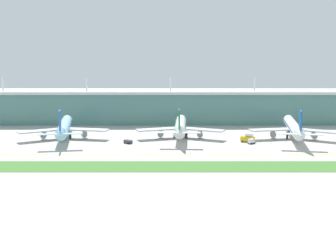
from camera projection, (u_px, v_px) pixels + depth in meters
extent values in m
plane|color=#A8A59E|center=(170.00, 154.00, 197.93)|extent=(600.00, 600.00, 0.00)
cube|color=slate|center=(169.00, 108.00, 295.44)|extent=(280.00, 28.00, 20.34)
cube|color=silver|center=(169.00, 92.00, 293.72)|extent=(288.00, 34.00, 1.80)
cylinder|color=silver|center=(1.00, 84.00, 286.85)|extent=(0.90, 0.90, 9.00)
cylinder|color=silver|center=(85.00, 84.00, 287.10)|extent=(0.90, 0.90, 9.00)
cylinder|color=silver|center=(169.00, 84.00, 287.35)|extent=(0.90, 0.90, 9.00)
cylinder|color=silver|center=(252.00, 84.00, 287.60)|extent=(0.90, 0.90, 9.00)
cylinder|color=silver|center=(336.00, 84.00, 287.85)|extent=(0.90, 0.90, 9.00)
cylinder|color=#9ED1EA|center=(62.00, 127.00, 236.89)|extent=(14.93, 54.12, 5.80)
cone|color=#9ED1EA|center=(65.00, 119.00, 265.05)|extent=(6.11, 4.88, 5.51)
cone|color=#9ED1EA|center=(58.00, 134.00, 207.56)|extent=(5.99, 7.37, 5.72)
cube|color=#2D5BB7|center=(58.00, 120.00, 207.53)|extent=(1.78, 6.43, 9.50)
cube|color=#9ED1EA|center=(47.00, 134.00, 207.13)|extent=(10.40, 4.86, 0.36)
cube|color=#9ED1EA|center=(70.00, 134.00, 209.03)|extent=(10.40, 4.86, 0.36)
cube|color=#B7BABF|center=(39.00, 131.00, 230.71)|extent=(23.98, 18.44, 0.70)
cylinder|color=gray|center=(42.00, 136.00, 232.75)|extent=(3.92, 4.98, 3.20)
cube|color=#B7BABF|center=(85.00, 130.00, 234.87)|extent=(24.89, 11.70, 0.70)
cylinder|color=gray|center=(82.00, 134.00, 236.50)|extent=(3.92, 4.98, 3.20)
cylinder|color=black|center=(65.00, 129.00, 257.28)|extent=(0.70, 0.70, 3.60)
cylinder|color=black|center=(56.00, 136.00, 234.15)|extent=(1.10, 1.10, 3.60)
cylinder|color=black|center=(68.00, 136.00, 235.25)|extent=(1.10, 1.10, 3.60)
cube|color=#2D5BB7|center=(62.00, 126.00, 236.83)|extent=(14.05, 48.81, 0.60)
cylinder|color=silver|center=(178.00, 126.00, 239.77)|extent=(8.25, 50.58, 5.80)
cone|color=silver|center=(179.00, 119.00, 266.59)|extent=(5.70, 4.26, 5.51)
cone|color=silver|center=(177.00, 132.00, 211.77)|extent=(5.25, 6.86, 5.72)
cube|color=#146B38|center=(177.00, 119.00, 211.75)|extent=(1.01, 6.43, 9.50)
cube|color=silver|center=(166.00, 132.00, 212.54)|extent=(10.14, 3.69, 0.36)
cube|color=silver|center=(188.00, 133.00, 212.05)|extent=(10.14, 3.69, 0.36)
cube|color=#B7BABF|center=(156.00, 129.00, 236.13)|extent=(24.90, 14.31, 0.70)
cylinder|color=gray|center=(159.00, 134.00, 237.93)|extent=(3.42, 4.65, 3.20)
cube|color=#B7BABF|center=(200.00, 130.00, 235.08)|extent=(24.64, 16.24, 0.70)
cylinder|color=gray|center=(198.00, 134.00, 236.99)|extent=(3.42, 4.65, 3.20)
cylinder|color=black|center=(179.00, 129.00, 259.13)|extent=(0.70, 0.70, 3.60)
cylinder|color=black|center=(172.00, 135.00, 237.68)|extent=(1.10, 1.10, 3.60)
cylinder|color=black|center=(184.00, 135.00, 237.39)|extent=(1.10, 1.10, 3.60)
cube|color=#146B38|center=(178.00, 125.00, 239.70)|extent=(8.05, 45.55, 0.60)
cylinder|color=white|center=(291.00, 127.00, 237.16)|extent=(15.23, 54.98, 5.80)
cone|color=white|center=(286.00, 119.00, 265.79)|extent=(6.12, 4.90, 5.51)
cone|color=white|center=(298.00, 134.00, 207.37)|extent=(6.01, 7.38, 5.72)
cube|color=#19519E|center=(298.00, 120.00, 207.34)|extent=(1.80, 6.42, 9.50)
cube|color=white|center=(286.00, 134.00, 208.81)|extent=(10.40, 4.89, 0.36)
cube|color=white|center=(310.00, 134.00, 206.97)|extent=(10.40, 4.89, 0.36)
cube|color=#B7BABF|center=(269.00, 130.00, 235.06)|extent=(24.89, 11.64, 0.70)
cylinder|color=gray|center=(271.00, 134.00, 236.70)|extent=(3.93, 4.99, 3.20)
cube|color=#B7BABF|center=(315.00, 131.00, 231.05)|extent=(23.96, 18.49, 0.70)
cylinder|color=gray|center=(312.00, 135.00, 233.09)|extent=(3.93, 4.99, 3.20)
cylinder|color=black|center=(287.00, 129.00, 257.90)|extent=(0.70, 0.70, 3.60)
cylinder|color=black|center=(285.00, 136.00, 235.50)|extent=(1.10, 1.10, 3.60)
cylinder|color=black|center=(297.00, 136.00, 234.43)|extent=(1.10, 1.10, 3.60)
cube|color=#19519E|center=(291.00, 126.00, 237.10)|extent=(14.32, 49.59, 0.60)
cube|color=yellow|center=(15.00, 154.00, 197.72)|extent=(28.00, 0.70, 0.04)
cube|color=yellow|center=(89.00, 154.00, 197.87)|extent=(28.00, 0.70, 0.04)
cube|color=yellow|center=(163.00, 154.00, 198.02)|extent=(28.00, 0.70, 0.04)
cube|color=yellow|center=(237.00, 154.00, 198.17)|extent=(28.00, 0.70, 0.04)
cube|color=yellow|center=(311.00, 154.00, 198.32)|extent=(28.00, 0.70, 0.04)
cube|color=#3D702D|center=(170.00, 167.00, 175.53)|extent=(300.00, 18.00, 0.10)
cube|color=silver|center=(249.00, 141.00, 222.61)|extent=(3.88, 3.74, 1.60)
cube|color=silver|center=(249.00, 139.00, 222.43)|extent=(3.62, 3.50, 0.16)
cylinder|color=black|center=(249.00, 143.00, 221.31)|extent=(0.90, 0.86, 0.90)
cylinder|color=black|center=(246.00, 143.00, 222.50)|extent=(0.90, 0.86, 0.90)
cylinder|color=black|center=(252.00, 143.00, 222.98)|extent=(0.90, 0.86, 0.90)
cylinder|color=black|center=(249.00, 142.00, 224.16)|extent=(0.90, 0.86, 0.90)
cube|color=gold|center=(246.00, 139.00, 226.79)|extent=(7.64, 5.25, 2.60)
cylinder|color=silver|center=(247.00, 135.00, 226.14)|extent=(4.47, 3.43, 2.00)
cylinder|color=black|center=(240.00, 141.00, 226.91)|extent=(0.96, 0.68, 0.90)
cylinder|color=black|center=(241.00, 140.00, 229.03)|extent=(0.96, 0.68, 0.90)
cylinder|color=black|center=(250.00, 142.00, 224.95)|extent=(0.96, 0.68, 0.90)
cylinder|color=black|center=(251.00, 141.00, 227.07)|extent=(0.96, 0.68, 0.90)
cube|color=#333842|center=(126.00, 141.00, 223.02)|extent=(4.83, 4.78, 1.40)
cylinder|color=black|center=(130.00, 143.00, 222.85)|extent=(0.89, 0.88, 0.90)
cylinder|color=black|center=(126.00, 143.00, 221.31)|extent=(0.89, 0.88, 0.90)
cylinder|color=black|center=(126.00, 142.00, 224.96)|extent=(0.89, 0.88, 0.90)
cylinder|color=black|center=(123.00, 143.00, 223.41)|extent=(0.89, 0.88, 0.90)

